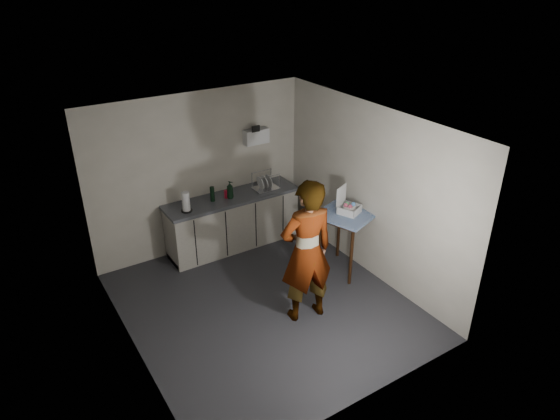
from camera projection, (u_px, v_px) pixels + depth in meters
ground at (265, 305)px, 6.99m from camera, size 4.00×4.00×0.00m
wall_back at (200, 173)px, 7.90m from camera, size 3.60×0.02×2.60m
wall_right at (370, 192)px, 7.26m from camera, size 0.02×4.00×2.60m
wall_left at (126, 265)px, 5.55m from camera, size 0.02×4.00×2.60m
ceiling at (262, 126)px, 5.82m from camera, size 3.60×4.00×0.01m
kitchen_counter at (233, 223)px, 8.27m from camera, size 2.24×0.62×0.91m
wall_shelf at (256, 137)px, 8.12m from camera, size 0.42×0.18×0.37m
side_table at (346, 221)px, 7.42m from camera, size 0.97×0.97×0.98m
standing_man at (307, 252)px, 6.36m from camera, size 0.79×0.58×2.00m
soap_bottle at (230, 190)px, 7.93m from camera, size 0.15×0.15×0.29m
soda_can at (226, 194)px, 7.97m from camera, size 0.07×0.07×0.13m
dark_bottle at (212, 194)px, 7.84m from camera, size 0.07×0.07×0.24m
paper_towel at (186, 202)px, 7.51m from camera, size 0.17×0.17×0.31m
dish_rack at (265, 185)px, 8.28m from camera, size 0.41×0.31×0.29m
bakery_box at (348, 207)px, 7.34m from camera, size 0.37×0.38×0.40m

